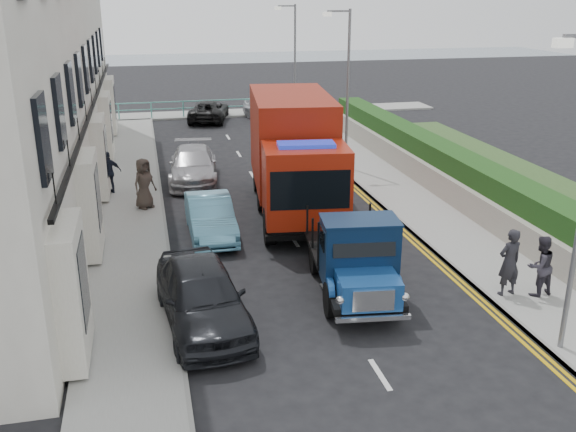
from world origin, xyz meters
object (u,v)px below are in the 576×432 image
(lamp_mid, at_px, (345,81))
(red_lorry, at_px, (294,152))
(lamp_far, at_px, (293,59))
(pedestrian_east_near, at_px, (509,262))
(bedford_lorry, at_px, (357,263))
(parked_car_front, at_px, (202,295))

(lamp_mid, height_order, red_lorry, lamp_mid)
(lamp_far, height_order, pedestrian_east_near, lamp_far)
(lamp_mid, relative_size, lamp_far, 1.00)
(bedford_lorry, xyz_separation_m, red_lorry, (0.07, 7.44, 1.17))
(lamp_mid, height_order, lamp_far, same)
(lamp_far, distance_m, red_lorry, 15.62)
(lamp_far, xyz_separation_m, parked_car_front, (-7.62, -23.00, -3.20))
(lamp_mid, bearing_deg, pedestrian_east_near, -88.57)
(lamp_far, xyz_separation_m, red_lorry, (-3.50, -15.12, -1.78))
(lamp_far, height_order, red_lorry, lamp_far)
(bedford_lorry, relative_size, parked_car_front, 1.07)
(red_lorry, distance_m, parked_car_front, 9.01)
(parked_car_front, bearing_deg, lamp_far, 66.48)
(red_lorry, relative_size, pedestrian_east_near, 4.47)
(bedford_lorry, distance_m, parked_car_front, 4.09)
(red_lorry, xyz_separation_m, parked_car_front, (-4.12, -7.88, -1.42))
(bedford_lorry, relative_size, red_lorry, 0.61)
(lamp_mid, distance_m, lamp_far, 10.00)
(lamp_far, distance_m, pedestrian_east_near, 23.52)
(lamp_far, distance_m, bedford_lorry, 23.03)
(bedford_lorry, bearing_deg, pedestrian_east_near, -4.21)
(red_lorry, bearing_deg, pedestrian_east_near, -58.37)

